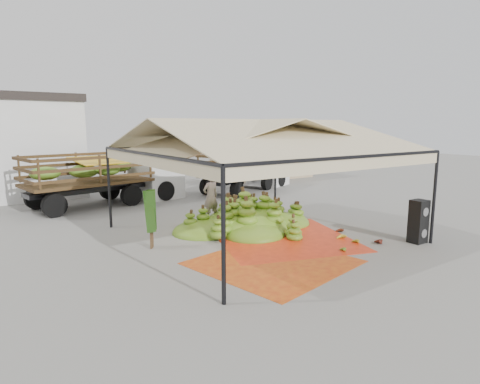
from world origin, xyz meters
TOP-DOWN VIEW (x-y plane):
  - ground at (0.00, 0.00)m, footprint 90.00×90.00m
  - canopy_tent at (0.00, 0.00)m, footprint 8.10×8.10m
  - building_tan at (10.00, 13.00)m, footprint 6.30×5.30m
  - tarp_left at (-1.43, -2.54)m, footprint 4.56×4.41m
  - tarp_right at (0.40, -0.79)m, footprint 5.55×5.69m
  - banana_heap at (0.21, 1.01)m, footprint 5.95×5.00m
  - hand_yellow_a at (1.90, -2.61)m, footprint 0.49×0.44m
  - hand_yellow_b at (1.93, -2.05)m, footprint 0.56×0.55m
  - hand_red_a at (2.44, -3.06)m, footprint 0.63×0.60m
  - hand_red_b at (2.53, -1.42)m, footprint 0.49×0.44m
  - hand_green at (0.91, -2.94)m, footprint 0.48×0.45m
  - hanging_bunches at (0.85, -1.45)m, footprint 3.24×0.24m
  - speaker_stack at (3.70, -3.70)m, footprint 0.52×0.46m
  - banana_leaves at (-3.70, 0.54)m, footprint 0.96×1.36m
  - vendor at (-0.31, 2.83)m, footprint 0.76×0.55m
  - truck_left at (-2.41, 8.67)m, footprint 7.79×3.78m
  - truck_right at (5.70, 8.45)m, footprint 7.13×4.70m

SIDE VIEW (x-z plane):
  - ground at x=0.00m, z-range 0.00..0.00m
  - banana_leaves at x=-3.70m, z-range -1.85..1.85m
  - tarp_left at x=-1.43m, z-range 0.00..0.01m
  - tarp_right at x=0.40m, z-range 0.00..0.01m
  - hand_green at x=0.91m, z-range 0.00..0.17m
  - hand_red_b at x=2.53m, z-range 0.00..0.19m
  - hand_yellow_a at x=1.90m, z-range 0.00..0.19m
  - hand_yellow_b at x=1.93m, z-range 0.00..0.20m
  - hand_red_a at x=2.44m, z-range 0.00..0.22m
  - banana_heap at x=0.21m, z-range 0.00..1.21m
  - speaker_stack at x=3.70m, z-range 0.00..1.42m
  - vendor at x=-0.31m, z-range 0.00..1.95m
  - truck_right at x=5.70m, z-range 0.27..2.59m
  - truck_left at x=-2.41m, z-range 0.30..2.86m
  - building_tan at x=10.00m, z-range 0.02..4.12m
  - hanging_bunches at x=0.85m, z-range 2.52..2.72m
  - canopy_tent at x=0.00m, z-range 1.30..5.30m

